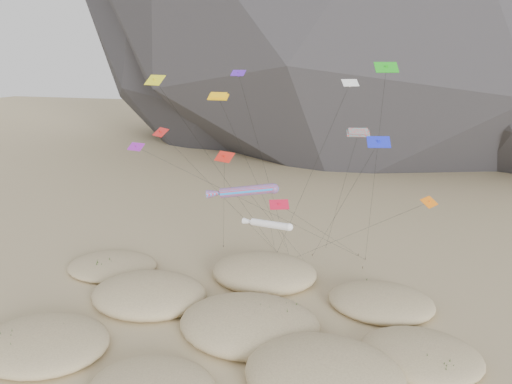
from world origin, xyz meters
TOP-DOWN VIEW (x-y plane):
  - ground at (0.00, 0.00)m, footprint 500.00×500.00m
  - dunes at (-0.56, 3.81)m, footprint 50.03×34.50m
  - dune_grass at (-1.04, 3.78)m, footprint 43.01×29.15m
  - kite_stakes at (2.79, 23.77)m, footprint 20.37×4.41m
  - rainbow_tube_kite at (-0.68, 7.83)m, footprint 8.18×15.53m
  - white_tube_kite at (0.98, 11.27)m, footprint 6.51×15.78m
  - orange_parafoil at (-6.60, 16.32)m, footprint 7.41×10.72m
  - multi_parafoil at (10.11, 13.98)m, footprint 6.42×14.86m
  - delta_kites at (1.57, 10.66)m, footprint 34.65×20.68m

SIDE VIEW (x-z plane):
  - ground at x=0.00m, z-range 0.00..0.00m
  - kite_stakes at x=2.79m, z-range 0.00..0.30m
  - dunes at x=-0.56m, z-range -1.30..2.69m
  - dune_grass at x=-1.04m, z-range 0.09..1.56m
  - white_tube_kite at x=0.98m, z-range 4.03..13.43m
  - rainbow_tube_kite at x=-0.68m, z-range 6.25..20.47m
  - delta_kites at x=1.57m, z-range 5.58..31.98m
  - multi_parafoil at x=10.11m, z-range 9.10..28.70m
  - orange_parafoil at x=-6.60m, z-range 10.69..33.55m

